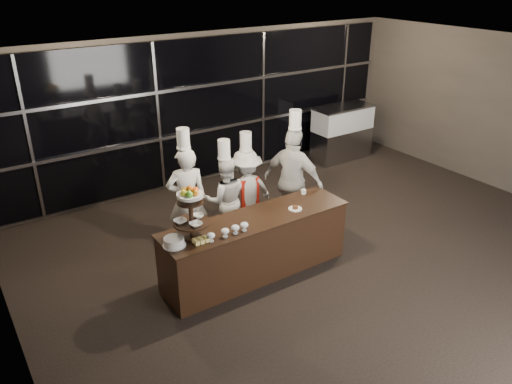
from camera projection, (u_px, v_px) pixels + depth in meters
room at (405, 196)px, 6.31m from camera, size 10.00×10.00×10.00m
window_wall at (213, 108)px, 10.03m from camera, size 8.60×0.10×2.80m
buffet_counter at (256, 245)px, 7.20m from camera, size 2.84×0.74×0.92m
display_stand at (191, 209)px, 6.33m from camera, size 0.48×0.48×0.74m
compotes at (229, 230)px, 6.52m from camera, size 0.62×0.11×0.12m
layer_cake at (174, 242)px, 6.30m from camera, size 0.30×0.30×0.11m
pastry_squares at (201, 240)px, 6.39m from camera, size 0.19×0.13×0.05m
small_plate at (295, 208)px, 7.24m from camera, size 0.20×0.20×0.05m
chef_cup at (304, 192)px, 7.72m from camera, size 0.08×0.08×0.07m
display_case at (342, 130)px, 11.40m from camera, size 1.41×0.61×1.24m
chef_a at (187, 198)px, 7.69m from camera, size 0.70×0.55×2.00m
chef_b at (225, 199)px, 8.01m from camera, size 0.84×0.75×1.72m
chef_c at (246, 191)px, 8.26m from camera, size 0.95×0.56×1.75m
chef_d at (293, 181)px, 8.18m from camera, size 0.85×1.15×2.11m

